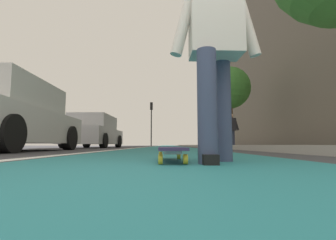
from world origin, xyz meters
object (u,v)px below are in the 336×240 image
Objects in this scene: traffic_light at (151,116)px; street_tree_mid at (229,89)px; skateboard at (171,150)px; skater_person at (215,42)px; parked_car_mid at (94,133)px; parked_car_near at (5,118)px; pedestrian_distant at (232,128)px.

street_tree_mid is at bearing -160.35° from traffic_light.
skater_person is (-0.15, -0.35, 0.84)m from skateboard.
traffic_light is at bearing -6.31° from parked_car_mid.
skater_person reaches higher than skateboard.
traffic_light reaches higher than parked_car_near.
street_tree_mid is (9.98, -2.71, 2.02)m from skater_person.
pedestrian_distant is at bearing -162.31° from traffic_light.
skater_person is at bearing -174.77° from traffic_light.
traffic_light is (23.63, 2.16, 2.29)m from skater_person.
pedestrian_distant is at bearing -15.69° from skater_person.
street_tree_mid reaches higher than skateboard.
skater_person is 9.89m from parked_car_mid.
skater_person reaches higher than parked_car_mid.
parked_car_near is (3.18, 3.80, -0.23)m from skater_person.
skater_person is 4.96m from parked_car_near.
skateboard is at bearing 66.64° from skater_person.
parked_car_near is (3.03, 3.45, 0.61)m from skateboard.
parked_car_mid is at bearing 88.33° from pedestrian_distant.
parked_car_mid is (5.96, -0.03, -0.01)m from parked_car_near.
street_tree_mid is 2.62× the size of pedestrian_distant.
traffic_light is 15.58m from pedestrian_distant.
parked_car_near is at bearing 50.06° from skater_person.
pedestrian_distant is (-0.18, -6.28, 0.19)m from parked_car_mid.
pedestrian_distant is (-14.67, -4.68, -2.34)m from traffic_light.
skateboard is 9.30m from pedestrian_distant.
skater_person is 0.39× the size of parked_car_mid.
traffic_light is 1.16× the size of street_tree_mid.
skater_person reaches higher than pedestrian_distant.
skater_person is 23.84m from traffic_light.
parked_car_near is at bearing 175.43° from traffic_light.
skater_person is at bearing 164.31° from pedestrian_distant.
parked_car_mid is at bearing 20.82° from skateboard.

